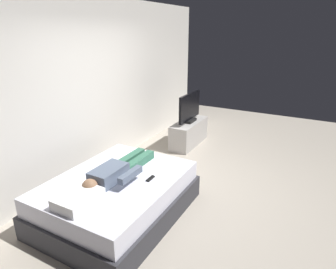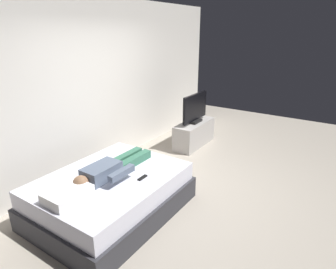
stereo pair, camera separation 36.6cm
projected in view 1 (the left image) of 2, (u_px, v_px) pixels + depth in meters
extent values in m
plane|color=#ADA393|center=(186.00, 194.00, 4.24)|extent=(10.00, 10.00, 0.00)
cube|color=silver|center=(106.00, 85.00, 4.88)|extent=(6.40, 0.10, 2.80)
cube|color=#333338|center=(119.00, 205.00, 3.73)|extent=(1.92, 1.47, 0.30)
cube|color=white|center=(117.00, 186.00, 3.64)|extent=(1.84, 1.39, 0.24)
cube|color=white|center=(78.00, 199.00, 3.05)|extent=(0.48, 0.34, 0.12)
cube|color=slate|center=(109.00, 174.00, 3.50)|extent=(0.48, 0.28, 0.18)
sphere|color=#936B4C|center=(90.00, 187.00, 3.23)|extent=(0.18, 0.18, 0.18)
cube|color=#387056|center=(139.00, 162.00, 3.92)|extent=(0.60, 0.11, 0.11)
cube|color=#387056|center=(130.00, 159.00, 3.99)|extent=(0.60, 0.11, 0.11)
cube|color=slate|center=(130.00, 175.00, 3.41)|extent=(0.40, 0.08, 0.08)
cube|color=black|center=(150.00, 179.00, 3.57)|extent=(0.15, 0.04, 0.02)
cube|color=#B7B2AD|center=(189.00, 133.00, 6.01)|extent=(1.10, 0.40, 0.50)
cube|color=black|center=(189.00, 120.00, 5.92)|extent=(0.32, 0.20, 0.05)
cube|color=black|center=(190.00, 107.00, 5.81)|extent=(0.88, 0.05, 0.54)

